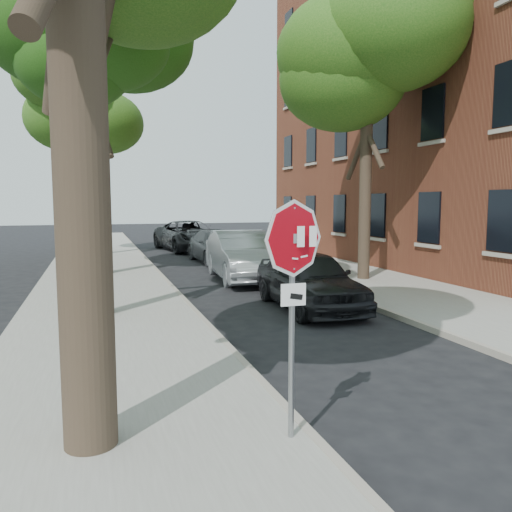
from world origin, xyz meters
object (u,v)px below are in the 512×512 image
(tree_far, at_px, (89,109))
(car_c, at_px, (217,246))
(stop_sign, at_px, (293,273))
(tree_right, at_px, (366,64))
(car_d, at_px, (189,236))
(car_a, at_px, (309,279))
(car_b, at_px, (242,255))
(tree_mid_b, at_px, (96,51))
(apartment_building, at_px, (478,92))

(tree_far, bearing_deg, car_c, -37.14)
(stop_sign, height_order, tree_far, tree_far)
(tree_right, bearing_deg, car_d, 105.79)
(car_a, relative_size, car_b, 0.86)
(car_c, bearing_deg, car_a, -92.98)
(stop_sign, xyz_separation_m, tree_mid_b, (-1.72, 14.15, 6.05))
(car_a, height_order, car_b, car_b)
(tree_far, height_order, car_c, tree_far)
(car_b, distance_m, car_d, 11.13)
(tree_far, xyz_separation_m, car_c, (5.32, -4.03, -6.50))
(apartment_building, xyz_separation_m, stop_sign, (-14.70, -14.03, -5.71))
(tree_mid_b, bearing_deg, stop_sign, -83.05)
(car_a, bearing_deg, tree_far, 111.30)
(tree_right, distance_m, car_b, 7.58)
(car_a, bearing_deg, tree_mid_b, 124.70)
(tree_far, relative_size, car_b, 1.80)
(tree_mid_b, xyz_separation_m, car_c, (5.02, 2.96, -7.28))
(car_c, bearing_deg, stop_sign, -103.17)
(stop_sign, bearing_deg, tree_mid_b, 96.95)
(stop_sign, distance_m, tree_mid_b, 15.48)
(tree_far, distance_m, car_b, 12.35)
(tree_mid_b, bearing_deg, car_d, 61.22)
(car_d, bearing_deg, tree_far, -169.05)
(tree_mid_b, xyz_separation_m, tree_far, (-0.30, 6.99, -0.78))
(stop_sign, xyz_separation_m, car_d, (3.07, 22.88, -1.11))
(car_a, distance_m, car_c, 10.46)
(apartment_building, relative_size, tree_mid_b, 1.95)
(tree_right, relative_size, car_d, 1.55)
(car_b, relative_size, car_c, 1.05)
(tree_far, bearing_deg, stop_sign, -84.54)
(apartment_building, height_order, car_a, apartment_building)
(tree_far, relative_size, car_c, 1.90)
(stop_sign, distance_m, car_d, 23.11)
(tree_mid_b, relative_size, tree_right, 1.11)
(tree_right, relative_size, car_b, 1.80)
(tree_mid_b, bearing_deg, car_c, 30.49)
(car_a, distance_m, car_d, 16.24)
(tree_mid_b, relative_size, tree_far, 1.11)
(tree_mid_b, height_order, tree_far, tree_mid_b)
(tree_right, bearing_deg, car_a, -135.17)
(tree_mid_b, bearing_deg, tree_right, -25.52)
(apartment_building, relative_size, tree_far, 2.17)
(stop_sign, bearing_deg, car_c, 79.08)
(apartment_building, bearing_deg, stop_sign, -136.35)
(apartment_building, height_order, car_d, apartment_building)
(car_c, bearing_deg, car_b, -96.71)
(car_a, xyz_separation_m, car_b, (-0.28, 5.11, 0.10))
(tree_mid_b, xyz_separation_m, car_b, (4.61, -2.39, -7.14))
(tree_mid_b, height_order, car_a, tree_mid_b)
(tree_far, bearing_deg, tree_right, -51.66)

